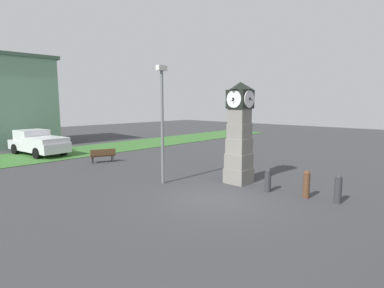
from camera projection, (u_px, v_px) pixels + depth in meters
name	position (u px, v px, depth m)	size (l,w,h in m)	color
ground_plane	(215.00, 200.00, 12.02)	(85.54, 85.54, 0.00)	#38383A
clock_tower	(239.00, 135.00, 14.32)	(1.29, 1.35, 4.84)	gray
bollard_near_tower	(242.00, 175.00, 14.17)	(0.23, 0.23, 0.96)	#333338
bollard_mid_row	(268.00, 180.00, 13.09)	(0.27, 0.27, 1.03)	#333338
bollard_far_row	(306.00, 184.00, 12.19)	(0.27, 0.27, 1.14)	brown
bollard_end_row	(338.00, 189.00, 11.57)	(0.27, 0.27, 1.12)	#333338
pickup_truck	(38.00, 143.00, 22.50)	(2.69, 5.69, 1.85)	silver
bench	(103.00, 155.00, 19.60)	(1.68, 1.04, 0.90)	brown
pedestrian_near_bench	(234.00, 130.00, 33.64)	(0.42, 0.47, 1.58)	gold
street_lamp_near_road	(162.00, 116.00, 14.09)	(0.50, 0.24, 5.59)	slate
grass_verge_far	(64.00, 153.00, 23.25)	(51.32, 5.69, 0.04)	#386B2D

